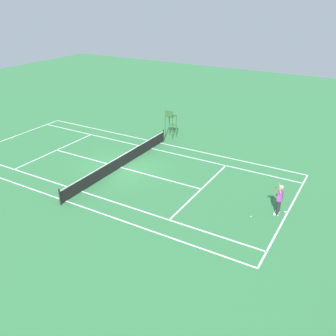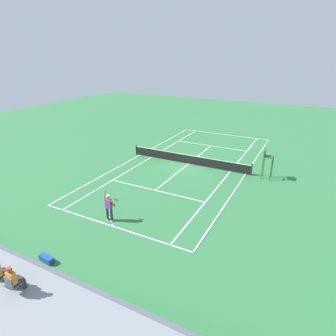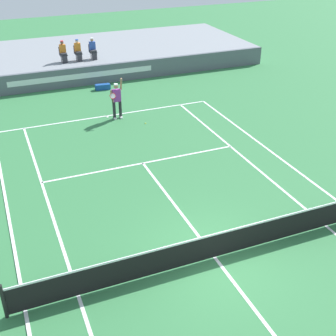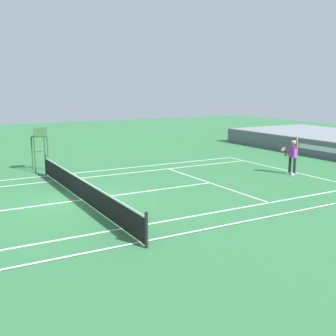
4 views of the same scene
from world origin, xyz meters
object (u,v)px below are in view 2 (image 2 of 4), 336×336
object	(u,v)px
umpire_chair	(267,161)
equipment_bag	(47,259)
tennis_player	(109,207)
tennis_ball	(109,208)
spectator_seated_0	(14,280)

from	to	relation	value
umpire_chair	equipment_bag	size ratio (longest dim) A/B	2.62
tennis_player	umpire_chair	xyz separation A→B (m)	(-7.56, -11.41, 0.56)
tennis_player	tennis_ball	bearing A→B (deg)	-48.56
spectator_seated_0	tennis_player	size ratio (longest dim) A/B	0.61
tennis_ball	umpire_chair	distance (m)	13.45
umpire_chair	spectator_seated_0	bearing A→B (deg)	71.07
spectator_seated_0	umpire_chair	world-z (taller)	umpire_chair
spectator_seated_0	tennis_ball	distance (m)	8.87
umpire_chair	equipment_bag	xyz separation A→B (m)	(8.03, 15.98, -1.40)
tennis_ball	equipment_bag	xyz separation A→B (m)	(-0.58, 5.76, 0.13)
tennis_ball	tennis_player	bearing A→B (deg)	131.44
tennis_ball	equipment_bag	world-z (taller)	equipment_bag
tennis_player	tennis_ball	xyz separation A→B (m)	(1.05, -1.19, -0.96)
spectator_seated_0	equipment_bag	size ratio (longest dim) A/B	1.36
tennis_ball	umpire_chair	xyz separation A→B (m)	(-8.61, -10.21, 1.52)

